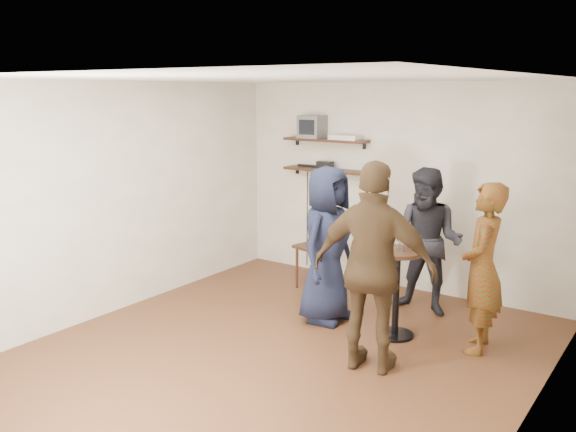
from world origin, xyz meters
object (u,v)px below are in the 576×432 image
(dvd_deck, at_px, (346,137))
(person_navy, at_px, (327,245))
(radio, at_px, (325,165))
(person_plaid, at_px, (483,268))
(side_table, at_px, (317,252))
(drinks_table, at_px, (397,281))
(person_brown, at_px, (374,268))
(crt_monitor, at_px, (313,127))
(person_dark, at_px, (428,242))

(dvd_deck, distance_m, person_navy, 1.86)
(radio, xyz_separation_m, person_plaid, (2.54, -1.26, -0.69))
(side_table, distance_m, drinks_table, 1.77)
(person_plaid, bearing_deg, person_brown, -45.42)
(radio, distance_m, person_navy, 1.81)
(person_brown, bearing_deg, crt_monitor, -57.27)
(drinks_table, relative_size, person_navy, 0.54)
(radio, distance_m, drinks_table, 2.42)
(person_brown, bearing_deg, side_table, -56.01)
(side_table, distance_m, person_plaid, 2.48)
(crt_monitor, xyz_separation_m, person_plaid, (2.74, -1.26, -1.19))
(radio, height_order, person_dark, person_dark)
(crt_monitor, distance_m, radio, 0.54)
(dvd_deck, bearing_deg, drinks_table, -44.89)
(side_table, relative_size, person_dark, 0.33)
(side_table, xyz_separation_m, person_dark, (1.51, -0.08, 0.37))
(person_dark, bearing_deg, drinks_table, -90.00)
(drinks_table, bearing_deg, radio, 140.71)
(crt_monitor, relative_size, dvd_deck, 0.80)
(dvd_deck, xyz_separation_m, person_brown, (1.57, -2.23, -0.94))
(dvd_deck, distance_m, person_plaid, 2.77)
(side_table, relative_size, person_plaid, 0.34)
(person_plaid, xyz_separation_m, person_navy, (-1.64, -0.17, 0.03))
(side_table, height_order, drinks_table, drinks_table)
(side_table, bearing_deg, person_plaid, -17.71)
(side_table, xyz_separation_m, drinks_table, (1.52, -0.90, 0.13))
(drinks_table, distance_m, person_dark, 0.86)
(dvd_deck, bearing_deg, person_brown, -54.88)
(radio, relative_size, person_plaid, 0.13)
(person_dark, distance_m, person_brown, 1.65)
(person_navy, bearing_deg, person_plaid, -84.89)
(crt_monitor, height_order, side_table, crt_monitor)
(dvd_deck, height_order, person_navy, dvd_deck)
(crt_monitor, distance_m, person_dark, 2.33)
(person_brown, bearing_deg, drinks_table, -90.00)
(dvd_deck, height_order, radio, dvd_deck)
(drinks_table, relative_size, person_plaid, 0.55)
(person_plaid, distance_m, person_dark, 1.06)
(radio, height_order, side_table, radio)
(radio, distance_m, person_dark, 1.94)
(person_dark, xyz_separation_m, person_brown, (0.16, -1.64, 0.12))
(person_plaid, height_order, person_dark, person_dark)
(drinks_table, bearing_deg, person_plaid, 11.06)
(drinks_table, bearing_deg, person_navy, -179.16)
(crt_monitor, distance_m, dvd_deck, 0.52)
(radio, relative_size, person_dark, 0.13)
(crt_monitor, distance_m, side_table, 1.69)
(radio, xyz_separation_m, person_dark, (1.72, -0.59, -0.69))
(person_navy, bearing_deg, radio, 31.50)
(radio, relative_size, person_navy, 0.13)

